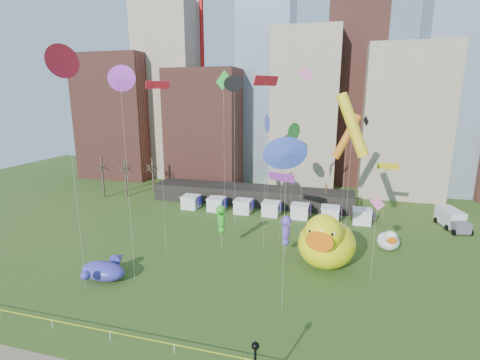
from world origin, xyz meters
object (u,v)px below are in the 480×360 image
(big_duck, at_px, (326,241))
(small_duck, at_px, (389,240))
(box_truck, at_px, (452,219))
(seahorse_purple, at_px, (286,228))
(whale_inflatable, at_px, (104,270))
(seahorse_green, at_px, (221,217))

(big_duck, distance_m, small_duck, 11.04)
(box_truck, bearing_deg, small_duck, -145.63)
(big_duck, bearing_deg, seahorse_purple, 164.24)
(big_duck, xyz_separation_m, small_duck, (7.99, 7.38, -1.95))
(whale_inflatable, distance_m, box_truck, 51.30)
(small_duck, height_order, whale_inflatable, small_duck)
(small_duck, xyz_separation_m, seahorse_green, (-21.62, -6.16, 3.32))
(big_duck, xyz_separation_m, whale_inflatable, (-23.99, -9.71, -2.25))
(seahorse_green, distance_m, whale_inflatable, 15.48)
(small_duck, bearing_deg, box_truck, 43.73)
(seahorse_green, xyz_separation_m, box_truck, (32.12, 17.85, -3.26))
(seahorse_green, xyz_separation_m, seahorse_purple, (8.46, 1.07, -1.09))
(whale_inflatable, height_order, box_truck, box_truck)
(seahorse_purple, bearing_deg, box_truck, 11.66)
(big_duck, distance_m, seahorse_green, 13.76)
(seahorse_purple, bearing_deg, seahorse_green, 163.53)
(seahorse_purple, xyz_separation_m, whale_inflatable, (-18.81, -12.00, -2.54))
(small_duck, distance_m, whale_inflatable, 36.26)
(small_duck, bearing_deg, seahorse_green, -168.46)
(whale_inflatable, bearing_deg, seahorse_purple, 35.48)
(seahorse_green, relative_size, box_truck, 0.90)
(seahorse_green, distance_m, box_truck, 36.89)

